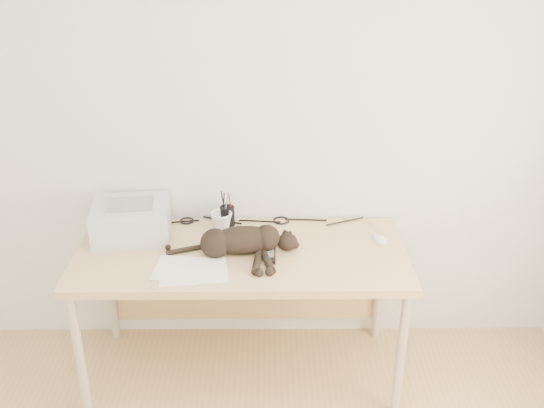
{
  "coord_description": "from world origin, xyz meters",
  "views": [
    {
      "loc": [
        0.13,
        -1.15,
        2.21
      ],
      "look_at": [
        0.15,
        1.34,
        1.02
      ],
      "focal_mm": 40.0,
      "sensor_mm": 36.0,
      "label": 1
    }
  ],
  "objects_px": {
    "pen_cup": "(227,216)",
    "mouse": "(380,237)",
    "mug": "(222,222)",
    "cat": "(239,242)",
    "printer": "(132,220)",
    "desk": "(242,265)"
  },
  "relations": [
    {
      "from": "pen_cup",
      "to": "mouse",
      "type": "relative_size",
      "value": 1.84
    },
    {
      "from": "mouse",
      "to": "pen_cup",
      "type": "bearing_deg",
      "value": 152.86
    },
    {
      "from": "mug",
      "to": "cat",
      "type": "bearing_deg",
      "value": -66.98
    },
    {
      "from": "printer",
      "to": "cat",
      "type": "distance_m",
      "value": 0.58
    },
    {
      "from": "mug",
      "to": "mouse",
      "type": "relative_size",
      "value": 1.04
    },
    {
      "from": "printer",
      "to": "desk",
      "type": "bearing_deg",
      "value": -8.23
    },
    {
      "from": "cat",
      "to": "mouse",
      "type": "relative_size",
      "value": 6.06
    },
    {
      "from": "mouse",
      "to": "desk",
      "type": "bearing_deg",
      "value": 166.62
    },
    {
      "from": "printer",
      "to": "pen_cup",
      "type": "xyz_separation_m",
      "value": [
        0.47,
        0.11,
        -0.03
      ]
    },
    {
      "from": "mug",
      "to": "mouse",
      "type": "distance_m",
      "value": 0.8
    },
    {
      "from": "desk",
      "to": "cat",
      "type": "distance_m",
      "value": 0.22
    },
    {
      "from": "desk",
      "to": "cat",
      "type": "xyz_separation_m",
      "value": [
        -0.01,
        -0.11,
        0.2
      ]
    },
    {
      "from": "desk",
      "to": "mug",
      "type": "relative_size",
      "value": 14.56
    },
    {
      "from": "printer",
      "to": "mug",
      "type": "height_order",
      "value": "printer"
    },
    {
      "from": "cat",
      "to": "pen_cup",
      "type": "xyz_separation_m",
      "value": [
        -0.07,
        0.29,
        -0.01
      ]
    },
    {
      "from": "printer",
      "to": "mug",
      "type": "distance_m",
      "value": 0.45
    },
    {
      "from": "printer",
      "to": "pen_cup",
      "type": "height_order",
      "value": "pen_cup"
    },
    {
      "from": "printer",
      "to": "mouse",
      "type": "xyz_separation_m",
      "value": [
        1.24,
        -0.07,
        -0.07
      ]
    },
    {
      "from": "cat",
      "to": "desk",
      "type": "bearing_deg",
      "value": 79.42
    },
    {
      "from": "mug",
      "to": "pen_cup",
      "type": "height_order",
      "value": "pen_cup"
    },
    {
      "from": "desk",
      "to": "pen_cup",
      "type": "distance_m",
      "value": 0.28
    },
    {
      "from": "pen_cup",
      "to": "mug",
      "type": "bearing_deg",
      "value": -113.09
    }
  ]
}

